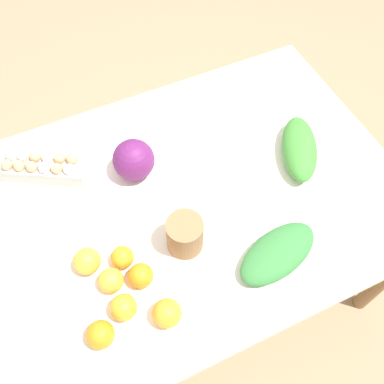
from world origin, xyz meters
The scene contains 14 objects.
ground_plane centered at (0.00, 0.00, 0.00)m, with size 8.00×8.00×0.00m, color #937A5B.
dining_table centered at (0.00, 0.00, 0.65)m, with size 1.42×1.02×0.74m.
cabbage_purple centered at (-0.14, 0.17, 0.81)m, with size 0.14×0.14×0.14m, color #601E5B.
egg_carton centered at (-0.43, 0.29, 0.78)m, with size 0.30×0.23×0.09m.
paper_bag centered at (-0.10, -0.15, 0.80)m, with size 0.11×0.11×0.13m, color olive.
greens_bunch_scallion centered at (0.14, -0.31, 0.77)m, with size 0.28×0.14×0.06m, color #337538.
greens_bunch_dandelion centered at (0.41, -0.01, 0.78)m, with size 0.28×0.12×0.08m, color #3D8433.
orange_0 centered at (-0.26, -0.21, 0.77)m, with size 0.08×0.08×0.08m, color orange.
orange_1 centered at (-0.29, -0.13, 0.77)m, with size 0.07×0.07×0.07m, color orange.
orange_2 centered at (-0.34, -0.28, 0.78)m, with size 0.08×0.08×0.08m, color orange.
orange_3 centered at (-0.42, -0.32, 0.78)m, with size 0.08×0.08×0.08m, color orange.
orange_4 centered at (-0.24, -0.34, 0.78)m, with size 0.08×0.08×0.08m, color orange.
orange_5 centered at (-0.35, -0.19, 0.77)m, with size 0.07×0.07×0.07m, color #F9A833.
orange_6 centered at (-0.39, -0.10, 0.78)m, with size 0.08×0.08×0.08m, color #F9A833.
Camera 1 is at (-0.32, -0.68, 1.96)m, focal length 40.00 mm.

